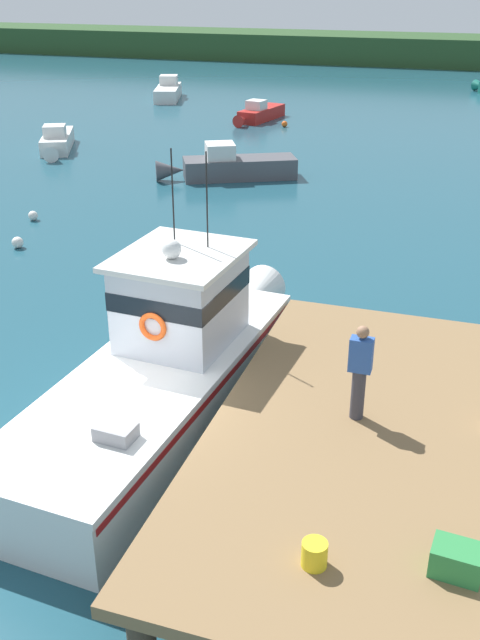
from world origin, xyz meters
name	(u,v)px	position (x,y,z in m)	size (l,w,h in m)	color
ground_plane	(129,444)	(0.00, 0.00, 0.00)	(200.00, 200.00, 0.00)	#1E4C5B
dock	(404,443)	(4.80, 0.00, 1.07)	(6.00, 9.00, 1.20)	#4C3D2D
main_fishing_boat	(168,363)	(0.24, 1.33, 1.01)	(3.10, 9.90, 4.80)	white
crate_stack_mid_dock	(457,560)	(5.70, -2.67, 1.39)	(0.60, 0.44, 0.38)	#2D8442
bait_bucket	(314,554)	(4.07, -3.08, 1.37)	(0.32, 0.32, 0.34)	yellow
deckhand_by_the_boat	(360,370)	(3.98, 0.32, 2.06)	(0.36, 0.22, 1.63)	#383842
moored_boat_near_channel	(169,91)	(-14.87, 36.49, 0.49)	(2.75, 5.66, 1.42)	silver
moored_boat_outer_mooring	(230,166)	(-4.30, 18.18, 0.50)	(5.58, 3.56, 1.44)	#4C4C51
moored_boat_off_the_point	(259,113)	(-6.86, 30.72, 0.40)	(1.85, 4.69, 1.17)	red
moored_boat_far_right	(57,141)	(-13.75, 20.52, 0.42)	(2.92, 4.79, 1.23)	silver
mooring_buoy_outer	(33,216)	(-8.87, 10.82, 0.16)	(0.33, 0.33, 0.33)	silver
mooring_buoy_inshore	(18,242)	(-7.79, 8.28, 0.18)	(0.35, 0.35, 0.35)	silver
mooring_buoy_channel_marker	(285,124)	(-4.99, 29.38, 0.16)	(0.32, 0.32, 0.32)	#EA5B19
far_shoreline	(432,50)	(0.00, 62.00, 1.20)	(120.00, 8.00, 2.40)	#284723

